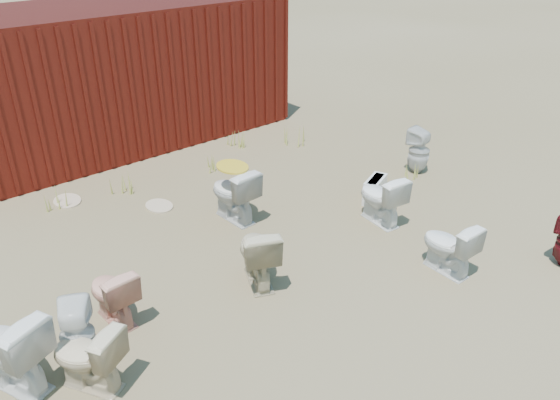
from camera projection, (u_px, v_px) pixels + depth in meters
ground at (311, 257)px, 6.74m from camera, size 100.00×100.00×0.00m
shipping_container at (114, 75)px, 9.69m from camera, size 6.00×2.40×2.40m
toilet_front_a at (8, 351)px, 4.74m from camera, size 0.72×0.91×0.81m
toilet_front_pink at (112, 294)px, 5.55m from camera, size 0.40×0.66×0.66m
toilet_front_c at (381, 198)px, 7.34m from camera, size 0.50×0.75×0.72m
toilet_front_e at (449, 246)px, 6.33m from camera, size 0.41×0.68×0.68m
toilet_back_a at (77, 335)px, 4.99m from camera, size 0.43×0.43×0.70m
toilet_back_beige_left at (87, 357)px, 4.76m from camera, size 0.66×0.77×0.68m
toilet_back_beige_right at (258, 253)px, 6.13m from camera, size 0.69×0.85×0.75m
toilet_back_yellowlid at (234, 194)px, 7.39m from camera, size 0.46×0.78×0.78m
toilet_back_e at (419, 151)px, 8.74m from camera, size 0.36×0.37×0.75m
yellow_lid at (232, 167)px, 7.20m from camera, size 0.39×0.49×0.02m
loose_tank at (375, 189)px, 7.97m from camera, size 0.54×0.37×0.35m
loose_lid_near at (67, 201)px, 8.00m from camera, size 0.43×0.53×0.02m
loose_lid_far at (159, 206)px, 7.87m from camera, size 0.38×0.48×0.02m
weed_clump_a at (56, 200)px, 7.77m from camera, size 0.36×0.36×0.27m
weed_clump_b at (204, 163)px, 8.87m from camera, size 0.32×0.32×0.30m
weed_clump_c at (296, 135)px, 9.90m from camera, size 0.36×0.36×0.36m
weed_clump_d at (123, 186)px, 8.13m from camera, size 0.30×0.30×0.30m
weed_clump_e at (238, 138)px, 9.85m from camera, size 0.34×0.34×0.28m
weed_clump_f at (409, 171)px, 8.66m from camera, size 0.28×0.28×0.23m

